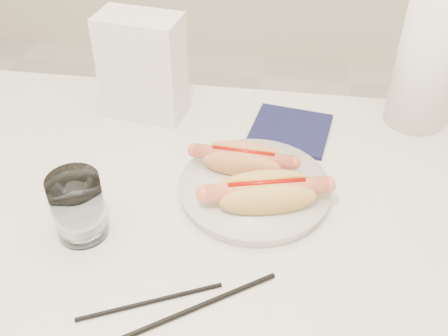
# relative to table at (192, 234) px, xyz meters

# --- Properties ---
(table) EXTENTS (1.20, 0.80, 0.75)m
(table) POSITION_rel_table_xyz_m (0.00, 0.00, 0.00)
(table) COLOR white
(table) RESTS_ON ground
(plate) EXTENTS (0.25, 0.25, 0.02)m
(plate) POSITION_rel_table_xyz_m (0.10, 0.05, 0.07)
(plate) COLOR silver
(plate) RESTS_ON table
(hotdog_left) EXTENTS (0.17, 0.08, 0.05)m
(hotdog_left) POSITION_rel_table_xyz_m (0.08, 0.09, 0.10)
(hotdog_left) COLOR #DF9359
(hotdog_left) RESTS_ON plate
(hotdog_right) EXTENTS (0.20, 0.11, 0.05)m
(hotdog_right) POSITION_rel_table_xyz_m (0.12, 0.01, 0.11)
(hotdog_right) COLOR #E7B55A
(hotdog_right) RESTS_ON plate
(water_glass) EXTENTS (0.08, 0.08, 0.11)m
(water_glass) POSITION_rel_table_xyz_m (-0.16, -0.08, 0.12)
(water_glass) COLOR silver
(water_glass) RESTS_ON table
(chopstick_near) EXTENTS (0.19, 0.09, 0.01)m
(chopstick_near) POSITION_rel_table_xyz_m (-0.02, -0.19, 0.06)
(chopstick_near) COLOR black
(chopstick_near) RESTS_ON table
(chopstick_far) EXTENTS (0.20, 0.14, 0.01)m
(chopstick_far) POSITION_rel_table_xyz_m (0.05, -0.19, 0.06)
(chopstick_far) COLOR black
(chopstick_far) RESTS_ON table
(napkin_box) EXTENTS (0.17, 0.11, 0.21)m
(napkin_box) POSITION_rel_table_xyz_m (-0.15, 0.28, 0.17)
(napkin_box) COLOR white
(napkin_box) RESTS_ON table
(navy_napkin) EXTENTS (0.17, 0.17, 0.01)m
(navy_napkin) POSITION_rel_table_xyz_m (0.15, 0.25, 0.06)
(navy_napkin) COLOR #13163B
(navy_napkin) RESTS_ON table
(paper_towel_roll) EXTENTS (0.15, 0.15, 0.27)m
(paper_towel_roll) POSITION_rel_table_xyz_m (0.40, 0.33, 0.19)
(paper_towel_roll) COLOR white
(paper_towel_roll) RESTS_ON table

